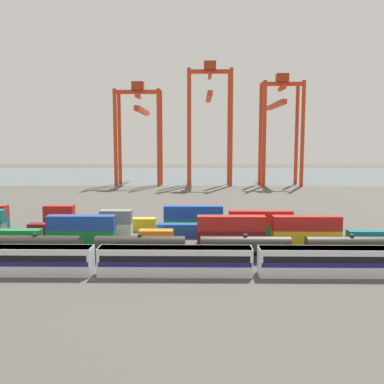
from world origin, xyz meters
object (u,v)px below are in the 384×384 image
at_px(passenger_train, 175,260).
at_px(gantry_crane_east, 280,118).
at_px(shipping_container_13, 116,230).
at_px(shipping_container_16, 260,231).
at_px(shipping_container_22, 126,224).
at_px(freight_tank_row, 140,248).
at_px(gantry_crane_west, 139,122).
at_px(gantry_crane_central, 210,112).
at_px(shipping_container_3, 156,237).
at_px(shipping_container_20, 60,224).

bearing_deg(passenger_train, gantry_crane_east, 73.27).
xyz_separation_m(shipping_container_13, shipping_container_16, (27.80, 0.00, 0.00)).
height_order(shipping_container_13, shipping_container_22, same).
height_order(freight_tank_row, gantry_crane_east, gantry_crane_east).
height_order(shipping_container_22, gantry_crane_west, gantry_crane_west).
distance_m(shipping_container_16, gantry_crane_central, 103.27).
bearing_deg(shipping_container_13, shipping_container_3, -35.16).
bearing_deg(shipping_container_3, shipping_container_20, 151.10).
xyz_separation_m(freight_tank_row, shipping_container_16, (20.99, 16.35, -0.66)).
xyz_separation_m(freight_tank_row, gantry_crane_west, (-15.39, 116.17, 24.02)).
xyz_separation_m(freight_tank_row, gantry_crane_central, (13.72, 115.24, 28.21)).
bearing_deg(shipping_container_16, freight_tank_row, -142.08).
height_order(shipping_container_16, gantry_crane_west, gantry_crane_west).
relative_size(freight_tank_row, shipping_container_20, 13.10).
relative_size(shipping_container_20, gantry_crane_east, 0.13).
xyz_separation_m(gantry_crane_west, gantry_crane_central, (29.11, -0.93, 4.19)).
height_order(passenger_train, shipping_container_13, passenger_train).
bearing_deg(gantry_crane_east, shipping_container_22, -117.41).
xyz_separation_m(shipping_container_16, shipping_container_20, (-40.67, 5.84, 0.00)).
bearing_deg(freight_tank_row, shipping_container_22, 104.71).
height_order(shipping_container_16, shipping_container_20, same).
xyz_separation_m(shipping_container_3, shipping_container_13, (-8.29, 5.84, 0.00)).
bearing_deg(shipping_container_22, passenger_train, -68.37).
bearing_deg(gantry_crane_west, passenger_train, -80.24).
height_order(shipping_container_3, shipping_container_13, same).
height_order(shipping_container_3, gantry_crane_west, gantry_crane_west).
height_order(freight_tank_row, shipping_container_3, freight_tank_row).
relative_size(shipping_container_16, gantry_crane_east, 0.27).
bearing_deg(shipping_container_3, gantry_crane_central, 83.33).
distance_m(shipping_container_13, shipping_container_22, 5.92).
bearing_deg(freight_tank_row, gantry_crane_central, 83.21).
relative_size(shipping_container_16, gantry_crane_west, 0.29).
distance_m(passenger_train, shipping_container_22, 31.59).
bearing_deg(gantry_crane_east, shipping_container_3, -111.41).
bearing_deg(gantry_crane_west, shipping_container_16, -69.97).
distance_m(shipping_container_3, shipping_container_13, 10.14).
relative_size(shipping_container_16, shipping_container_20, 2.00).
relative_size(passenger_train, gantry_crane_central, 1.31).
relative_size(gantry_crane_west, gantry_crane_east, 0.93).
relative_size(shipping_container_16, shipping_container_22, 1.00).
distance_m(freight_tank_row, shipping_container_16, 26.62).
xyz_separation_m(shipping_container_22, gantry_crane_central, (19.55, 93.05, 28.87)).
bearing_deg(shipping_container_16, shipping_container_13, 180.00).
height_order(shipping_container_3, shipping_container_20, same).
bearing_deg(shipping_container_22, shipping_container_13, -99.63).
xyz_separation_m(shipping_container_16, shipping_container_22, (-26.81, 5.84, 0.00)).
bearing_deg(shipping_container_22, freight_tank_row, -75.29).
height_order(shipping_container_20, gantry_crane_central, gantry_crane_central).
bearing_deg(shipping_container_13, shipping_container_20, 155.60).
relative_size(passenger_train, shipping_container_16, 5.42).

